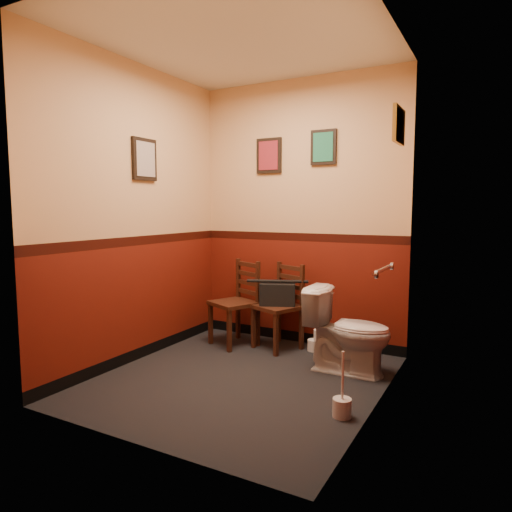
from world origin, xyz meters
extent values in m
cube|color=black|center=(0.00, 0.00, 0.00)|extent=(2.20, 2.40, 0.00)
cube|color=silver|center=(0.00, 0.00, 2.70)|extent=(2.20, 2.40, 0.00)
cube|color=#5D150B|center=(0.00, 1.20, 1.35)|extent=(2.20, 0.00, 2.70)
cube|color=#5D150B|center=(0.00, -1.20, 1.35)|extent=(2.20, 0.00, 2.70)
cube|color=#5D150B|center=(-1.10, 0.00, 1.35)|extent=(0.00, 2.40, 2.70)
cube|color=#5D150B|center=(1.10, 0.00, 1.35)|extent=(0.00, 2.40, 2.70)
cylinder|color=silver|center=(1.07, 0.25, 0.95)|extent=(0.03, 0.50, 0.03)
cylinder|color=silver|center=(1.09, 0.00, 0.95)|extent=(0.02, 0.06, 0.06)
cylinder|color=silver|center=(1.09, 0.50, 0.95)|extent=(0.02, 0.06, 0.06)
cube|color=black|center=(-0.35, 1.18, 1.95)|extent=(0.28, 0.03, 0.36)
cube|color=maroon|center=(-0.35, 1.17, 1.95)|extent=(0.22, 0.01, 0.30)
cube|color=black|center=(0.25, 1.18, 2.00)|extent=(0.26, 0.03, 0.34)
cube|color=#257957|center=(0.25, 1.17, 2.00)|extent=(0.20, 0.01, 0.28)
cube|color=black|center=(-1.08, 0.10, 1.85)|extent=(0.03, 0.30, 0.38)
cube|color=tan|center=(-1.07, 0.10, 1.85)|extent=(0.01, 0.24, 0.31)
cube|color=olive|center=(1.08, 0.60, 2.05)|extent=(0.03, 0.34, 0.28)
cube|color=tan|center=(1.07, 0.60, 2.05)|extent=(0.01, 0.28, 0.22)
imported|color=white|center=(0.72, 0.58, 0.36)|extent=(0.73, 0.41, 0.71)
cylinder|color=silver|center=(0.94, -0.27, 0.06)|extent=(0.13, 0.13, 0.13)
cylinder|color=silver|center=(0.94, -0.27, 0.28)|extent=(0.02, 0.02, 0.36)
cube|color=#3F1E12|center=(-0.55, 0.79, 0.43)|extent=(0.54, 0.54, 0.04)
cube|color=#3F1E12|center=(-0.78, 0.70, 0.22)|extent=(0.05, 0.05, 0.43)
cube|color=#3F1E12|center=(-0.64, 1.02, 0.22)|extent=(0.05, 0.05, 0.43)
cube|color=#3F1E12|center=(-0.46, 0.56, 0.22)|extent=(0.05, 0.05, 0.43)
cube|color=#3F1E12|center=(-0.32, 0.87, 0.22)|extent=(0.05, 0.05, 0.43)
cube|color=#3F1E12|center=(-0.63, 1.02, 0.65)|extent=(0.05, 0.05, 0.43)
cube|color=#3F1E12|center=(-0.32, 0.88, 0.65)|extent=(0.05, 0.05, 0.43)
cube|color=#3F1E12|center=(-0.48, 0.95, 0.53)|extent=(0.31, 0.16, 0.04)
cube|color=#3F1E12|center=(-0.48, 0.95, 0.63)|extent=(0.31, 0.16, 0.04)
cube|color=#3F1E12|center=(-0.48, 0.95, 0.72)|extent=(0.31, 0.16, 0.04)
cube|color=#3F1E12|center=(-0.48, 0.95, 0.82)|extent=(0.31, 0.16, 0.04)
cube|color=#3F1E12|center=(-0.10, 0.88, 0.43)|extent=(0.52, 0.52, 0.04)
cube|color=#3F1E12|center=(-0.32, 0.79, 0.21)|extent=(0.05, 0.05, 0.43)
cube|color=#3F1E12|center=(-0.19, 1.11, 0.21)|extent=(0.05, 0.05, 0.43)
cube|color=#3F1E12|center=(-0.01, 0.66, 0.21)|extent=(0.05, 0.05, 0.43)
cube|color=#3F1E12|center=(0.12, 0.98, 0.21)|extent=(0.05, 0.05, 0.43)
cube|color=#3F1E12|center=(-0.19, 1.11, 0.64)|extent=(0.05, 0.05, 0.43)
cube|color=#3F1E12|center=(0.12, 0.98, 0.64)|extent=(0.05, 0.05, 0.43)
cube|color=#3F1E12|center=(-0.03, 1.05, 0.52)|extent=(0.31, 0.14, 0.04)
cube|color=#3F1E12|center=(-0.03, 1.05, 0.61)|extent=(0.31, 0.14, 0.04)
cube|color=#3F1E12|center=(-0.03, 1.05, 0.71)|extent=(0.31, 0.14, 0.04)
cube|color=#3F1E12|center=(-0.03, 1.05, 0.80)|extent=(0.31, 0.14, 0.04)
cube|color=black|center=(-0.10, 0.88, 0.55)|extent=(0.39, 0.29, 0.22)
cylinder|color=black|center=(-0.10, 0.88, 0.68)|extent=(0.29, 0.15, 0.03)
cylinder|color=silver|center=(0.25, 0.99, 0.06)|extent=(0.12, 0.12, 0.11)
cylinder|color=silver|center=(0.39, 0.99, 0.06)|extent=(0.12, 0.12, 0.11)
cylinder|color=silver|center=(0.32, 0.98, 0.17)|extent=(0.12, 0.12, 0.11)
camera|label=1|loc=(1.84, -3.14, 1.41)|focal=32.00mm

